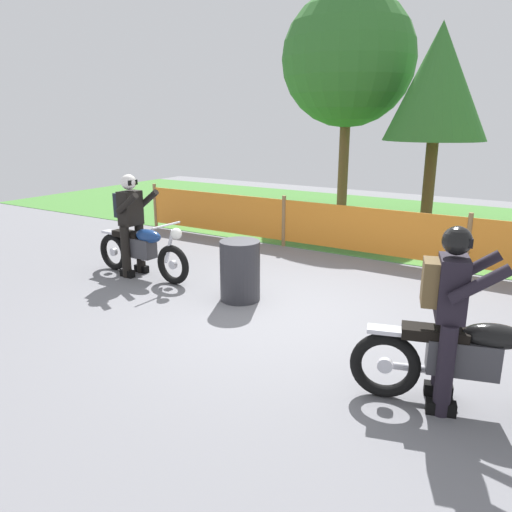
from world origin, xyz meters
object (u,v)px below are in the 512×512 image
(motorcycle_trailing, at_px, (470,360))
(oil_drum, at_px, (240,271))
(motorcycle_lead, at_px, (142,250))
(rider_lead, at_px, (131,219))
(rider_trailing, at_px, (449,308))

(motorcycle_trailing, xyz_separation_m, oil_drum, (-3.31, 1.26, -0.04))
(motorcycle_lead, bearing_deg, rider_lead, -179.49)
(motorcycle_trailing, xyz_separation_m, rider_trailing, (-0.22, -0.07, 0.47))
(motorcycle_trailing, bearing_deg, motorcycle_lead, 149.71)
(motorcycle_lead, xyz_separation_m, oil_drum, (1.98, -0.04, -0.03))
(motorcycle_lead, distance_m, rider_trailing, 5.27)
(oil_drum, bearing_deg, motorcycle_lead, 178.71)
(rider_trailing, height_order, oil_drum, rider_trailing)
(rider_lead, relative_size, rider_trailing, 1.00)
(rider_trailing, relative_size, oil_drum, 1.92)
(rider_lead, bearing_deg, rider_trailing, -12.49)
(motorcycle_lead, relative_size, motorcycle_trailing, 1.01)
(rider_trailing, bearing_deg, motorcycle_trailing, 0.51)
(rider_lead, xyz_separation_m, rider_trailing, (5.29, -1.37, 0.00))
(motorcycle_lead, bearing_deg, oil_drum, 0.76)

